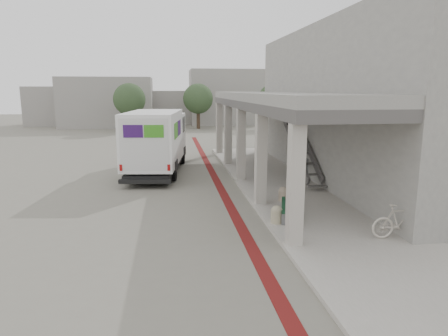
{
  "coord_description": "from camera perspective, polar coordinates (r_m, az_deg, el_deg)",
  "views": [
    {
      "loc": [
        -1.1,
        -13.2,
        4.16
      ],
      "look_at": [
        0.66,
        -0.33,
        1.6
      ],
      "focal_mm": 32.0,
      "sensor_mm": 36.0,
      "label": 1
    }
  ],
  "objects": [
    {
      "name": "ground",
      "position": [
        13.89,
        -2.9,
        -6.3
      ],
      "size": [
        120.0,
        120.0,
        0.0
      ],
      "primitive_type": "plane",
      "color": "slate",
      "rests_on": "ground"
    },
    {
      "name": "bike_lane_stripe",
      "position": [
        15.9,
        0.08,
        -4.0
      ],
      "size": [
        0.35,
        40.0,
        0.01
      ],
      "primitive_type": "cube",
      "color": "maroon",
      "rests_on": "ground"
    },
    {
      "name": "sidewalk",
      "position": [
        14.73,
        12.86,
        -5.3
      ],
      "size": [
        4.4,
        28.0,
        0.12
      ],
      "primitive_type": "cube",
      "color": "#9C988C",
      "rests_on": "ground"
    },
    {
      "name": "transit_building",
      "position": [
        19.41,
        16.52,
        8.45
      ],
      "size": [
        7.6,
        17.0,
        7.0
      ],
      "color": "gray",
      "rests_on": "ground"
    },
    {
      "name": "distant_backdrop",
      "position": [
        49.14,
        -9.94,
        9.28
      ],
      "size": [
        28.0,
        10.0,
        6.5
      ],
      "color": "gray",
      "rests_on": "ground"
    },
    {
      "name": "tree_left",
      "position": [
        41.4,
        -13.37,
        9.5
      ],
      "size": [
        3.2,
        3.2,
        4.8
      ],
      "color": "#38281C",
      "rests_on": "ground"
    },
    {
      "name": "tree_mid",
      "position": [
        43.33,
        -3.73,
        9.83
      ],
      "size": [
        3.2,
        3.2,
        4.8
      ],
      "color": "#38281C",
      "rests_on": "ground"
    },
    {
      "name": "tree_right",
      "position": [
        43.65,
        7.06,
        9.78
      ],
      "size": [
        3.2,
        3.2,
        4.8
      ],
      "color": "#38281C",
      "rests_on": "ground"
    },
    {
      "name": "fedex_truck",
      "position": [
        20.41,
        -9.57,
        3.98
      ],
      "size": [
        3.14,
        7.56,
        3.13
      ],
      "rotation": [
        0.0,
        0.0,
        -0.13
      ],
      "color": "black",
      "rests_on": "ground"
    },
    {
      "name": "bench",
      "position": [
        13.02,
        9.11,
        -5.65
      ],
      "size": [
        0.9,
        1.88,
        0.43
      ],
      "rotation": [
        0.0,
        0.0,
        -0.28
      ],
      "color": "slate",
      "rests_on": "sidewalk"
    },
    {
      "name": "bollard_near",
      "position": [
        12.44,
        7.55,
        -6.56
      ],
      "size": [
        0.37,
        0.37,
        0.55
      ],
      "color": "tan",
      "rests_on": "sidewalk"
    },
    {
      "name": "bollard_far",
      "position": [
        14.9,
        8.47,
        -3.65
      ],
      "size": [
        0.35,
        0.35,
        0.53
      ],
      "color": "tan",
      "rests_on": "sidewalk"
    },
    {
      "name": "utility_cabinet",
      "position": [
        18.96,
        11.14,
        0.01
      ],
      "size": [
        0.52,
        0.61,
        0.89
      ],
      "primitive_type": "cube",
      "rotation": [
        0.0,
        0.0,
        0.23
      ],
      "color": "gray",
      "rests_on": "sidewalk"
    },
    {
      "name": "bicycle_cream",
      "position": [
        12.06,
        23.91,
        -6.96
      ],
      "size": [
        1.65,
        0.53,
        0.98
      ],
      "primitive_type": "imported",
      "rotation": [
        0.0,
        0.0,
        1.53
      ],
      "color": "beige",
      "rests_on": "sidewalk"
    }
  ]
}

